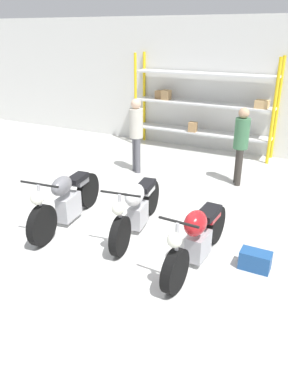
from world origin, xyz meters
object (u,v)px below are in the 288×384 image
Objects in this scene: shelving_rack at (201,104)px; motorcycle_red at (197,237)px; person_near_rack at (136,130)px; motorcycle_white at (137,207)px; person_browsing at (241,140)px; motorcycle_grey at (66,200)px; toolbox at (255,260)px.

motorcycle_red is (1.94, -5.50, -0.90)m from shelving_rack.
shelving_rack is 2.25× the size of person_near_rack.
person_browsing is (0.97, 2.98, 0.56)m from motorcycle_white.
shelving_rack is at bearing 167.29° from motorcycle_grey.
motorcycle_grey is 1.02× the size of motorcycle_white.
motorcycle_grey is 4.02m from person_browsing.
person_browsing is (2.21, 3.31, 0.56)m from motorcycle_grey.
person_browsing reaches higher than motorcycle_white.
motorcycle_white is at bearing 67.82° from person_near_rack.
motorcycle_grey reaches higher than toolbox.
motorcycle_grey reaches higher than motorcycle_white.
person_near_rack reaches higher than person_browsing.
motorcycle_grey is at bearing 43.07° from person_near_rack.
motorcycle_grey is at bearing -95.91° from shelving_rack.
toolbox is at bearing 85.57° from motorcycle_grey.
motorcycle_red is at bearing 61.26° from motorcycle_white.
person_near_rack is 4.04× the size of toolbox.
toolbox is (3.30, 0.14, -0.32)m from motorcycle_grey.
motorcycle_red reaches higher than motorcycle_white.
toolbox is at bearing 76.15° from motorcycle_white.
motorcycle_grey is 3.32m from toolbox.
motorcycle_white reaches higher than toolbox.
shelving_rack is at bearing 179.27° from motorcycle_white.
person_browsing reaches higher than motorcycle_red.
toolbox is at bearing 85.42° from person_browsing.
person_near_rack is (-2.70, 3.11, 0.61)m from motorcycle_red.
person_near_rack is 4.60m from toolbox.
motorcycle_red is 1.19× the size of person_near_rack.
shelving_rack reaches higher than motorcycle_grey.
toolbox is (2.75, -5.23, -1.21)m from shelving_rack.
motorcycle_grey is at bearing 32.68° from person_browsing.
toolbox is at bearing 111.08° from motorcycle_red.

